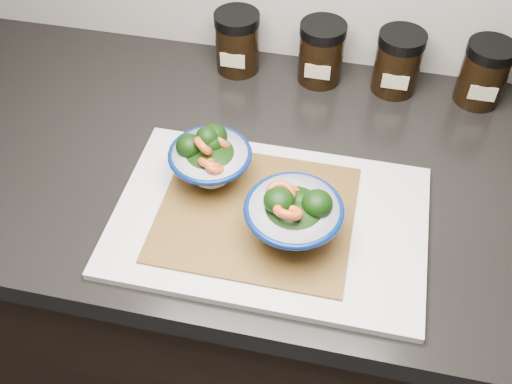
% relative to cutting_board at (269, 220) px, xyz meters
% --- Properties ---
extents(cabinet, '(3.43, 0.58, 0.86)m').
position_rel_cutting_board_xyz_m(cabinet, '(0.09, 0.12, -0.48)').
color(cabinet, black).
rests_on(cabinet, ground).
extents(countertop, '(3.50, 0.60, 0.04)m').
position_rel_cutting_board_xyz_m(countertop, '(0.09, 0.12, -0.03)').
color(countertop, black).
rests_on(countertop, cabinet).
extents(cutting_board, '(0.45, 0.30, 0.01)m').
position_rel_cutting_board_xyz_m(cutting_board, '(0.00, 0.00, 0.00)').
color(cutting_board, silver).
rests_on(cutting_board, countertop).
extents(bamboo_mat, '(0.28, 0.24, 0.00)m').
position_rel_cutting_board_xyz_m(bamboo_mat, '(-0.02, 0.00, 0.01)').
color(bamboo_mat, brown).
rests_on(bamboo_mat, cutting_board).
extents(bowl_left, '(0.12, 0.12, 0.09)m').
position_rel_cutting_board_xyz_m(bowl_left, '(-0.10, 0.05, 0.05)').
color(bowl_left, white).
rests_on(bowl_left, bamboo_mat).
extents(bowl_right, '(0.14, 0.14, 0.10)m').
position_rel_cutting_board_xyz_m(bowl_right, '(0.04, -0.03, 0.05)').
color(bowl_right, white).
rests_on(bowl_right, bamboo_mat).
extents(spice_jar_a, '(0.08, 0.08, 0.11)m').
position_rel_cutting_board_xyz_m(spice_jar_a, '(-0.13, 0.36, 0.05)').
color(spice_jar_a, black).
rests_on(spice_jar_a, countertop).
extents(spice_jar_b, '(0.08, 0.08, 0.11)m').
position_rel_cutting_board_xyz_m(spice_jar_b, '(0.02, 0.36, 0.05)').
color(spice_jar_b, black).
rests_on(spice_jar_b, countertop).
extents(spice_jar_c, '(0.08, 0.08, 0.11)m').
position_rel_cutting_board_xyz_m(spice_jar_c, '(0.16, 0.36, 0.05)').
color(spice_jar_c, black).
rests_on(spice_jar_c, countertop).
extents(spice_jar_d, '(0.08, 0.08, 0.11)m').
position_rel_cutting_board_xyz_m(spice_jar_d, '(0.30, 0.36, 0.05)').
color(spice_jar_d, black).
rests_on(spice_jar_d, countertop).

